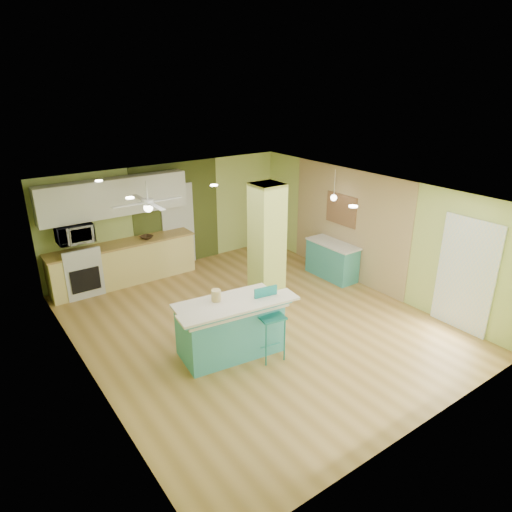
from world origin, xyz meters
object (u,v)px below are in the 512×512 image
at_px(peninsula, 230,327).
at_px(canister, 216,295).
at_px(bar_stool, 268,312).
at_px(fruit_bowl, 147,237).
at_px(side_counter, 332,260).

bearing_deg(peninsula, canister, 121.84).
relative_size(bar_stool, canister, 6.31).
xyz_separation_m(fruit_bowl, canister, (-0.26, -3.48, 0.03)).
bearing_deg(side_counter, fruit_bowl, 144.85).
bearing_deg(canister, fruit_bowl, 85.76).
bearing_deg(canister, bar_stool, -49.30).
bearing_deg(bar_stool, side_counter, 37.68).
bearing_deg(peninsula, side_counter, 26.68).
height_order(peninsula, side_counter, peninsula).
distance_m(peninsula, fruit_bowl, 3.75).
xyz_separation_m(peninsula, fruit_bowl, (0.15, 3.72, 0.49)).
height_order(peninsula, fruit_bowl, peninsula).
xyz_separation_m(side_counter, canister, (-3.70, -1.05, 0.59)).
xyz_separation_m(peninsula, side_counter, (3.59, 1.29, -0.07)).
bearing_deg(fruit_bowl, bar_stool, -85.63).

